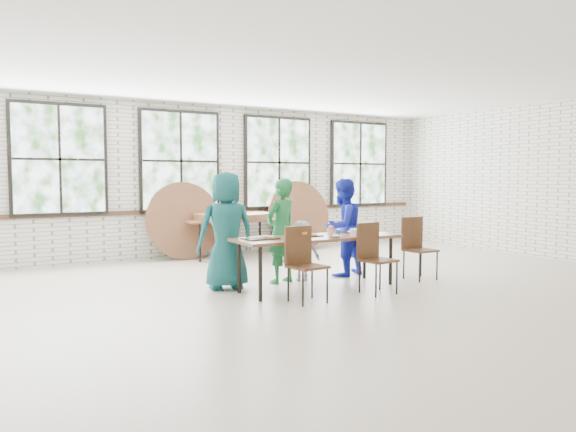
# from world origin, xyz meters

# --- Properties ---
(room) EXTENTS (12.00, 12.00, 12.00)m
(room) POSITION_xyz_m (0.00, 4.44, 1.83)
(room) COLOR #C5B19D
(room) RESTS_ON ground
(dining_table) EXTENTS (2.43, 0.89, 0.74)m
(dining_table) POSITION_xyz_m (0.54, 0.48, 0.69)
(dining_table) COLOR brown
(dining_table) RESTS_ON ground
(chair_near_left) EXTENTS (0.46, 0.45, 0.95)m
(chair_near_left) POSITION_xyz_m (-0.08, -0.09, 0.56)
(chair_near_left) COLOR #4A2C18
(chair_near_left) RESTS_ON ground
(chair_near_right) EXTENTS (0.47, 0.46, 0.95)m
(chair_near_right) POSITION_xyz_m (1.03, -0.13, 0.56)
(chair_near_right) COLOR #4A2C18
(chair_near_right) RESTS_ON ground
(chair_spare) EXTENTS (0.42, 0.41, 0.95)m
(chair_spare) POSITION_xyz_m (2.28, 0.34, 0.56)
(chair_spare) COLOR #4A2C18
(chair_spare) RESTS_ON ground
(adult_teal) EXTENTS (0.87, 0.64, 1.65)m
(adult_teal) POSITION_xyz_m (-0.57, 1.13, 0.82)
(adult_teal) COLOR #1C646D
(adult_teal) RESTS_ON ground
(adult_green) EXTENTS (0.65, 0.53, 1.55)m
(adult_green) POSITION_xyz_m (0.32, 1.13, 0.77)
(adult_green) COLOR #1E7239
(adult_green) RESTS_ON ground
(toddler) EXTENTS (0.66, 0.49, 0.91)m
(toddler) POSITION_xyz_m (0.68, 1.13, 0.45)
(toddler) COLOR #151136
(toddler) RESTS_ON ground
(adult_blue) EXTENTS (0.87, 0.76, 1.54)m
(adult_blue) POSITION_xyz_m (1.46, 1.13, 0.77)
(adult_blue) COLOR #1927B5
(adult_blue) RESTS_ON ground
(storage_table) EXTENTS (1.86, 0.90, 0.74)m
(storage_table) POSITION_xyz_m (0.86, 3.95, 0.69)
(storage_table) COLOR brown
(storage_table) RESTS_ON ground
(tabletop_clutter) EXTENTS (2.10, 0.62, 0.11)m
(tabletop_clutter) POSITION_xyz_m (0.63, 0.44, 0.77)
(tabletop_clutter) COLOR black
(tabletop_clutter) RESTS_ON dining_table
(round_tops_stacked) EXTENTS (1.50, 1.50, 0.13)m
(round_tops_stacked) POSITION_xyz_m (0.86, 3.95, 0.80)
(round_tops_stacked) COLOR brown
(round_tops_stacked) RESTS_ON storage_table
(round_tops_leaning) EXTENTS (4.16, 0.46, 1.48)m
(round_tops_leaning) POSITION_xyz_m (1.72, 4.21, 0.73)
(round_tops_leaning) COLOR brown
(round_tops_leaning) RESTS_ON ground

